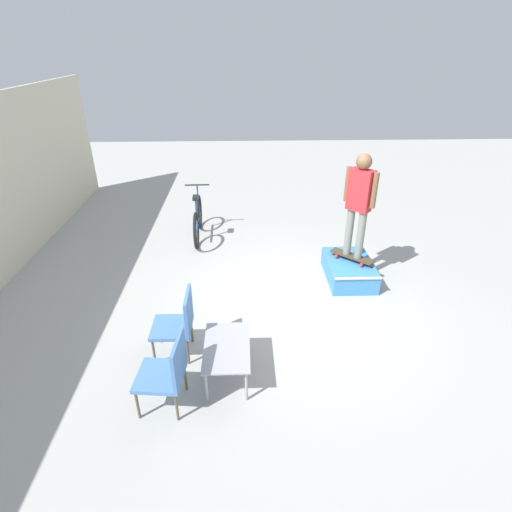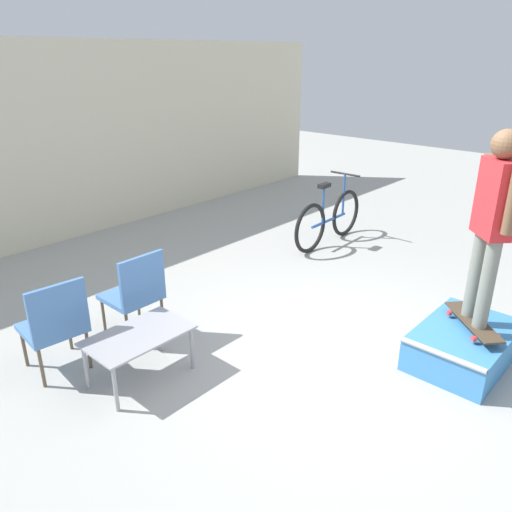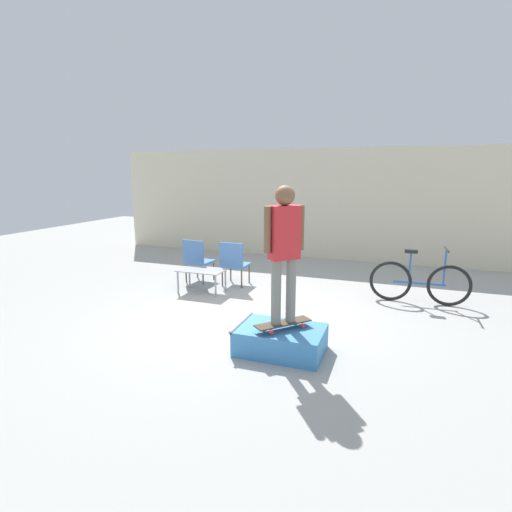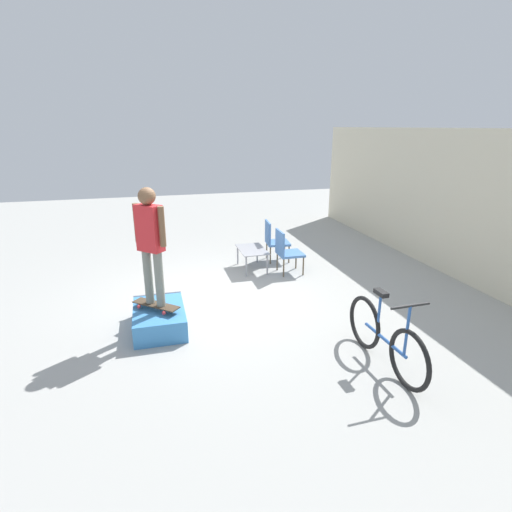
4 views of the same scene
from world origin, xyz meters
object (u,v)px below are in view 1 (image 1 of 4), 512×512
person_skater (359,198)px  patio_chair_left (168,370)px  coffee_table (227,350)px  patio_chair_right (179,321)px  skate_ramp_box (349,270)px  skateboard_on_ramp (352,256)px  bicycle (198,220)px

person_skater → patio_chair_left: (-2.76, 2.76, -0.97)m
coffee_table → patio_chair_right: 0.78m
skate_ramp_box → skateboard_on_ramp: skateboard_on_ramp is taller
bicycle → coffee_table: bearing=-171.3°
person_skater → patio_chair_right: size_ratio=1.88×
coffee_table → patio_chair_right: size_ratio=0.98×
skateboard_on_ramp → patio_chair_right: size_ratio=0.75×
bicycle → patio_chair_right: bearing=180.0°
bicycle → skateboard_on_ramp: bearing=-123.3°
person_skater → bicycle: person_skater is taller
skateboard_on_ramp → skate_ramp_box: bearing=92.5°
skate_ramp_box → skateboard_on_ramp: (0.04, -0.03, 0.25)m
patio_chair_left → bicycle: (4.52, 0.10, -0.13)m
patio_chair_left → patio_chair_right: (0.88, -0.00, 0.00)m
skateboard_on_ramp → patio_chair_left: bearing=87.0°
patio_chair_right → bicycle: bicycle is taller
skateboard_on_ramp → person_skater: 1.07m
coffee_table → patio_chair_left: (-0.44, 0.64, 0.12)m
person_skater → patio_chair_left: person_skater is taller
coffee_table → bicycle: (4.08, 0.74, -0.01)m
skateboard_on_ramp → patio_chair_left: size_ratio=0.75×
skateboard_on_ramp → coffee_table: coffee_table is taller
skate_ramp_box → patio_chair_left: size_ratio=1.23×
skateboard_on_ramp → person_skater: person_skater is taller
person_skater → patio_chair_right: bearing=78.5°
skateboard_on_ramp → patio_chair_right: 3.34m
person_skater → bicycle: (1.76, 2.86, -1.10)m
coffee_table → patio_chair_right: patio_chair_right is taller
patio_chair_right → bicycle: size_ratio=0.54×
patio_chair_left → patio_chair_right: bearing=-174.5°
coffee_table → skate_ramp_box: bearing=-42.5°
skate_ramp_box → patio_chair_left: (-2.72, 2.73, 0.35)m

